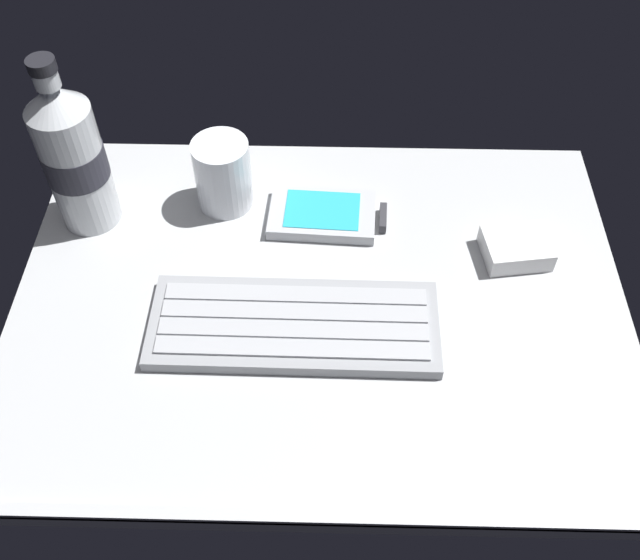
# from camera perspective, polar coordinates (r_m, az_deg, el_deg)

# --- Properties ---
(ground_plane) EXTENTS (0.64, 0.48, 0.03)m
(ground_plane) POSITION_cam_1_polar(r_m,az_deg,el_deg) (0.77, -0.00, -2.01)
(ground_plane) COLOR #B7BABC
(keyboard) EXTENTS (0.29, 0.11, 0.02)m
(keyboard) POSITION_cam_1_polar(r_m,az_deg,el_deg) (0.73, -2.04, -3.53)
(keyboard) COLOR #93969B
(keyboard) RESTS_ON ground_plane
(handheld_device) EXTENTS (0.13, 0.08, 0.02)m
(handheld_device) POSITION_cam_1_polar(r_m,az_deg,el_deg) (0.83, 0.64, 5.15)
(handheld_device) COLOR #B7BABF
(handheld_device) RESTS_ON ground_plane
(juice_cup) EXTENTS (0.06, 0.06, 0.09)m
(juice_cup) POSITION_cam_1_polar(r_m,az_deg,el_deg) (0.84, -7.59, 8.04)
(juice_cup) COLOR silver
(juice_cup) RESTS_ON ground_plane
(water_bottle) EXTENTS (0.07, 0.07, 0.21)m
(water_bottle) POSITION_cam_1_polar(r_m,az_deg,el_deg) (0.82, -18.80, 9.17)
(water_bottle) COLOR silver
(water_bottle) RESTS_ON ground_plane
(charger_block) EXTENTS (0.08, 0.07, 0.02)m
(charger_block) POSITION_cam_1_polar(r_m,az_deg,el_deg) (0.82, 15.11, 2.42)
(charger_block) COLOR white
(charger_block) RESTS_ON ground_plane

